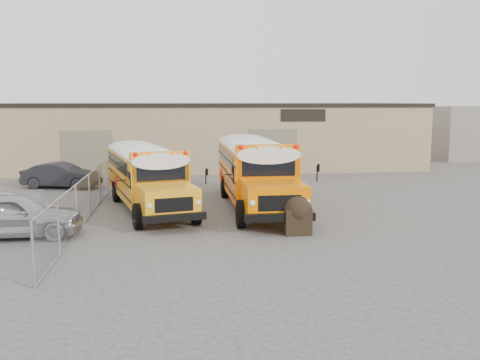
{
  "coord_description": "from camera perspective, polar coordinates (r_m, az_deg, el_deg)",
  "views": [
    {
      "loc": [
        -2.26,
        -19.78,
        4.8
      ],
      "look_at": [
        0.26,
        1.81,
        1.6
      ],
      "focal_mm": 40.0,
      "sensor_mm": 36.0,
      "label": 1
    }
  ],
  "objects": [
    {
      "name": "car_white",
      "position": [
        22.19,
        -23.8,
        -3.08
      ],
      "size": [
        4.68,
        2.06,
        1.34
      ],
      "primitive_type": "imported",
      "rotation": [
        0.0,
        0.0,
        1.53
      ],
      "color": "silver",
      "rests_on": "ground"
    },
    {
      "name": "tarp_bundle",
      "position": [
        19.64,
        6.06,
        -3.59
      ],
      "size": [
        1.07,
        1.07,
        1.46
      ],
      "color": "black",
      "rests_on": "ground"
    },
    {
      "name": "school_bus_right",
      "position": [
        31.1,
        -0.14,
        2.85
      ],
      "size": [
        3.23,
        10.7,
        3.13
      ],
      "color": "#FF7800",
      "rests_on": "ground"
    },
    {
      "name": "school_bus_left",
      "position": [
        30.31,
        -11.99,
        2.22
      ],
      "size": [
        4.62,
        10.02,
        2.85
      ],
      "color": "#FFA417",
      "rests_on": "ground"
    },
    {
      "name": "chainlink_fence",
      "position": [
        23.42,
        -15.76,
        -1.53
      ],
      "size": [
        0.07,
        18.07,
        1.81
      ],
      "color": "#94969C",
      "rests_on": "ground"
    },
    {
      "name": "ground",
      "position": [
        20.48,
        -0.14,
        -5.18
      ],
      "size": [
        120.0,
        120.0,
        0.0
      ],
      "primitive_type": "plane",
      "color": "#43413E",
      "rests_on": "ground"
    },
    {
      "name": "warehouse",
      "position": [
        39.92,
        -3.41,
        4.87
      ],
      "size": [
        30.2,
        10.2,
        4.67
      ],
      "color": "tan",
      "rests_on": "ground"
    },
    {
      "name": "car_silver",
      "position": [
        20.65,
        -23.02,
        -3.44
      ],
      "size": [
        4.82,
        2.04,
        1.63
      ],
      "primitive_type": "imported",
      "rotation": [
        0.0,
        0.0,
        1.6
      ],
      "color": "#BABABF",
      "rests_on": "ground"
    },
    {
      "name": "car_dark",
      "position": [
        31.51,
        -18.51,
        0.47
      ],
      "size": [
        4.53,
        2.53,
        1.41
      ],
      "primitive_type": "imported",
      "rotation": [
        0.0,
        0.0,
        1.31
      ],
      "color": "black",
      "rests_on": "ground"
    }
  ]
}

